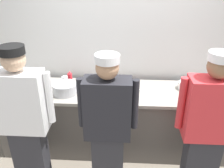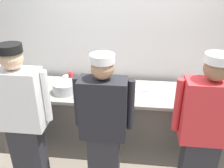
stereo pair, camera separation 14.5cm
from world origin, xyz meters
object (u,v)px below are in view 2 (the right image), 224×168
object	(u,v)px
mixing_bowl_steel	(65,88)
ramekin_yellow_sauce	(38,79)
chef_center	(104,127)
deli_cup	(66,79)
plate_stack_rear	(187,87)
ramekin_red_sauce	(212,93)
chef_near_left	(23,118)
chef_far_right	(204,131)
ramekin_green_sauce	(23,82)
sheet_tray	(100,89)
chefs_knife	(136,90)
squeeze_bottle_primary	(71,78)
plate_stack_front	(44,83)

from	to	relation	value
mixing_bowl_steel	ramekin_yellow_sauce	size ratio (longest dim) A/B	3.41
chef_center	deli_cup	xyz separation A→B (m)	(-0.66, 0.97, 0.06)
plate_stack_rear	ramekin_red_sauce	distance (m)	0.31
chef_near_left	chef_far_right	bearing A→B (deg)	-0.16
chef_near_left	chef_far_right	distance (m)	1.83
chef_center	mixing_bowl_steel	xyz separation A→B (m)	(-0.59, 0.65, 0.08)
plate_stack_rear	ramekin_green_sauce	world-z (taller)	plate_stack_rear
chef_far_right	sheet_tray	xyz separation A→B (m)	(-1.13, 0.77, 0.01)
chef_far_right	chefs_knife	bearing A→B (deg)	129.83
ramekin_green_sauce	chefs_knife	bearing A→B (deg)	-1.72
chef_far_right	squeeze_bottle_primary	world-z (taller)	chef_far_right
squeeze_bottle_primary	ramekin_yellow_sauce	size ratio (longest dim) A/B	2.37
plate_stack_front	sheet_tray	xyz separation A→B (m)	(0.77, -0.03, -0.04)
plate_stack_front	ramekin_yellow_sauce	bearing A→B (deg)	134.20
ramekin_green_sauce	deli_cup	distance (m)	0.58
chef_center	squeeze_bottle_primary	bearing A→B (deg)	122.88
chef_center	ramekin_red_sauce	xyz separation A→B (m)	(1.26, 0.80, 0.04)
plate_stack_front	chefs_knife	bearing A→B (deg)	-0.07
ramekin_yellow_sauce	chefs_knife	xyz separation A→B (m)	(1.37, -0.15, -0.02)
chef_far_right	plate_stack_rear	xyz separation A→B (m)	(-0.02, 0.87, 0.04)
ramekin_yellow_sauce	ramekin_red_sauce	size ratio (longest dim) A/B	1.04
plate_stack_rear	ramekin_yellow_sauce	size ratio (longest dim) A/B	2.30
chef_center	ramekin_yellow_sauce	bearing A→B (deg)	138.17
mixing_bowl_steel	ramekin_yellow_sauce	xyz separation A→B (m)	(-0.47, 0.30, -0.05)
chef_center	plate_stack_rear	distance (m)	1.30
sheet_tray	ramekin_red_sauce	world-z (taller)	ramekin_red_sauce
sheet_tray	squeeze_bottle_primary	xyz separation A→B (m)	(-0.41, 0.11, 0.09)
plate_stack_front	ramekin_yellow_sauce	size ratio (longest dim) A/B	2.39
chef_far_right	sheet_tray	bearing A→B (deg)	145.82
plate_stack_rear	squeeze_bottle_primary	world-z (taller)	squeeze_bottle_primary
plate_stack_front	sheet_tray	bearing A→B (deg)	-2.58
chefs_knife	plate_stack_rear	bearing A→B (deg)	6.20
mixing_bowl_steel	deli_cup	world-z (taller)	mixing_bowl_steel
plate_stack_rear	squeeze_bottle_primary	bearing A→B (deg)	179.76
ramekin_green_sauce	plate_stack_rear	bearing A→B (deg)	0.64
chef_center	chef_far_right	xyz separation A→B (m)	(0.98, 0.00, 0.02)
chefs_knife	chef_center	bearing A→B (deg)	-110.99
chef_near_left	mixing_bowl_steel	world-z (taller)	chef_near_left
plate_stack_front	plate_stack_rear	world-z (taller)	same
chef_far_right	mixing_bowl_steel	xyz separation A→B (m)	(-1.57, 0.65, 0.06)
plate_stack_front	chefs_knife	size ratio (longest dim) A/B	0.77
chef_near_left	ramekin_green_sauce	distance (m)	0.93
chef_near_left	chef_center	bearing A→B (deg)	-0.48
sheet_tray	chefs_knife	size ratio (longest dim) A/B	1.95
chef_near_left	chefs_knife	xyz separation A→B (m)	(1.16, 0.80, -0.01)
mixing_bowl_steel	squeeze_bottle_primary	distance (m)	0.23
chef_far_right	sheet_tray	world-z (taller)	chef_far_right
chef_center	sheet_tray	distance (m)	0.79
mixing_bowl_steel	deli_cup	distance (m)	0.32
ramekin_yellow_sauce	deli_cup	bearing A→B (deg)	2.15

